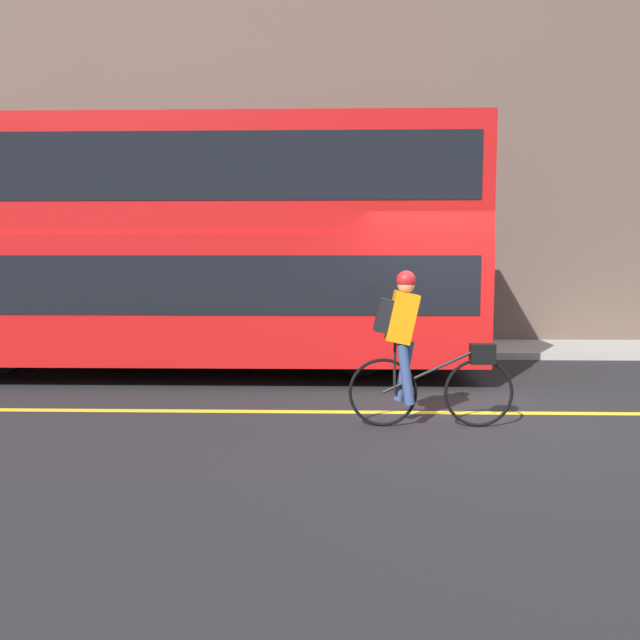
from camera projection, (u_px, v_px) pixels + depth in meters
The scene contains 6 objects.
ground_plane at pixel (477, 413), 7.45m from camera, with size 80.00×80.00×0.00m, color #232326.
road_center_line at pixel (477, 413), 7.45m from camera, with size 50.00×0.14×0.01m, color yellow.
sidewalk_curb at pixel (420, 349), 12.51m from camera, with size 60.00×2.03×0.13m.
building_facade at pixel (416, 139), 13.27m from camera, with size 60.00×0.30×8.82m.
bus at pixel (177, 240), 9.87m from camera, with size 9.39×2.61×3.87m.
cyclist_on_bike at pixel (415, 344), 6.76m from camera, with size 1.80×0.32×1.71m.
Camera 1 is at (-1.69, -7.36, 1.80)m, focal length 35.00 mm.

